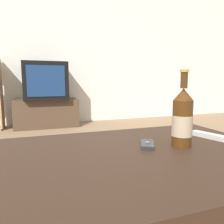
{
  "coord_description": "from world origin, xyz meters",
  "views": [
    {
      "loc": [
        -0.29,
        -0.67,
        0.69
      ],
      "look_at": [
        0.06,
        0.32,
        0.54
      ],
      "focal_mm": 35.0,
      "sensor_mm": 36.0,
      "label": 1
    }
  ],
  "objects_px": {
    "tv_stand": "(47,113)",
    "remote_control": "(212,136)",
    "beer_bottle": "(182,119)",
    "television": "(45,81)",
    "cell_phone": "(147,144)"
  },
  "relations": [
    {
      "from": "tv_stand",
      "to": "remote_control",
      "type": "distance_m",
      "value": 2.75
    },
    {
      "from": "tv_stand",
      "to": "television",
      "type": "height_order",
      "value": "television"
    },
    {
      "from": "television",
      "to": "cell_phone",
      "type": "xyz_separation_m",
      "value": [
        0.25,
        -2.69,
        -0.24
      ]
    },
    {
      "from": "tv_stand",
      "to": "remote_control",
      "type": "relative_size",
      "value": 4.8
    },
    {
      "from": "cell_phone",
      "to": "remote_control",
      "type": "bearing_deg",
      "value": 28.39
    },
    {
      "from": "cell_phone",
      "to": "remote_control",
      "type": "relative_size",
      "value": 0.6
    },
    {
      "from": "remote_control",
      "to": "tv_stand",
      "type": "bearing_deg",
      "value": 85.29
    },
    {
      "from": "beer_bottle",
      "to": "cell_phone",
      "type": "distance_m",
      "value": 0.17
    },
    {
      "from": "tv_stand",
      "to": "television",
      "type": "relative_size",
      "value": 1.5
    },
    {
      "from": "tv_stand",
      "to": "remote_control",
      "type": "bearing_deg",
      "value": -77.92
    },
    {
      "from": "beer_bottle",
      "to": "remote_control",
      "type": "height_order",
      "value": "beer_bottle"
    },
    {
      "from": "tv_stand",
      "to": "cell_phone",
      "type": "bearing_deg",
      "value": -84.61
    },
    {
      "from": "tv_stand",
      "to": "remote_control",
      "type": "xyz_separation_m",
      "value": [
        0.57,
        -2.68,
        0.24
      ]
    },
    {
      "from": "tv_stand",
      "to": "cell_phone",
      "type": "height_order",
      "value": "cell_phone"
    },
    {
      "from": "television",
      "to": "remote_control",
      "type": "relative_size",
      "value": 3.19
    }
  ]
}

